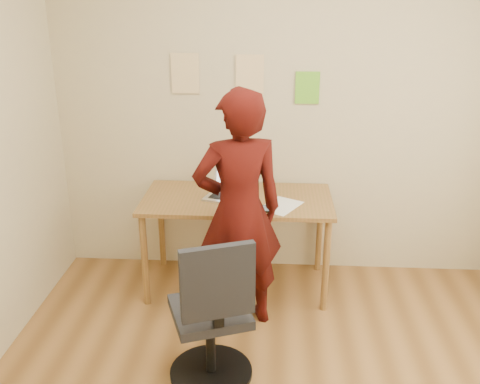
# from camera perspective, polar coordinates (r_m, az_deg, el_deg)

# --- Properties ---
(room) EXTENTS (3.58, 3.58, 2.78)m
(room) POSITION_cam_1_polar(r_m,az_deg,el_deg) (2.45, 4.84, 0.74)
(room) COLOR brown
(room) RESTS_ON ground
(desk) EXTENTS (1.40, 0.70, 0.74)m
(desk) POSITION_cam_1_polar(r_m,az_deg,el_deg) (3.99, -0.30, -1.78)
(desk) COLOR brown
(desk) RESTS_ON ground
(laptop) EXTENTS (0.39, 0.37, 0.23)m
(laptop) POSITION_cam_1_polar(r_m,az_deg,el_deg) (3.97, -1.05, 0.23)
(laptop) COLOR #B7B7BF
(laptop) RESTS_ON desk
(paper_sheet) EXTENTS (0.35, 0.38, 0.00)m
(paper_sheet) POSITION_cam_1_polar(r_m,az_deg,el_deg) (3.82, 4.38, -1.48)
(paper_sheet) COLOR white
(paper_sheet) RESTS_ON desk
(phone) EXTENTS (0.07, 0.13, 0.01)m
(phone) POSITION_cam_1_polar(r_m,az_deg,el_deg) (3.76, 2.90, -1.80)
(phone) COLOR black
(phone) RESTS_ON desk
(wall_note_left) EXTENTS (0.21, 0.00, 0.30)m
(wall_note_left) POSITION_cam_1_polar(r_m,az_deg,el_deg) (4.13, -5.87, 12.47)
(wall_note_left) COLOR #E7C38A
(wall_note_left) RESTS_ON room
(wall_note_mid) EXTENTS (0.21, 0.00, 0.30)m
(wall_note_mid) POSITION_cam_1_polar(r_m,az_deg,el_deg) (4.08, 1.05, 12.36)
(wall_note_mid) COLOR #E7C38A
(wall_note_mid) RESTS_ON room
(wall_note_right) EXTENTS (0.18, 0.00, 0.24)m
(wall_note_right) POSITION_cam_1_polar(r_m,az_deg,el_deg) (4.10, 7.19, 10.97)
(wall_note_right) COLOR #6CC32B
(wall_note_right) RESTS_ON room
(office_chair) EXTENTS (0.54, 0.55, 0.96)m
(office_chair) POSITION_cam_1_polar(r_m,az_deg,el_deg) (3.14, -2.95, -13.71)
(office_chair) COLOR black
(office_chair) RESTS_ON ground
(person) EXTENTS (0.69, 0.56, 1.64)m
(person) POSITION_cam_1_polar(r_m,az_deg,el_deg) (3.50, -0.15, -2.15)
(person) COLOR #3A0B07
(person) RESTS_ON ground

